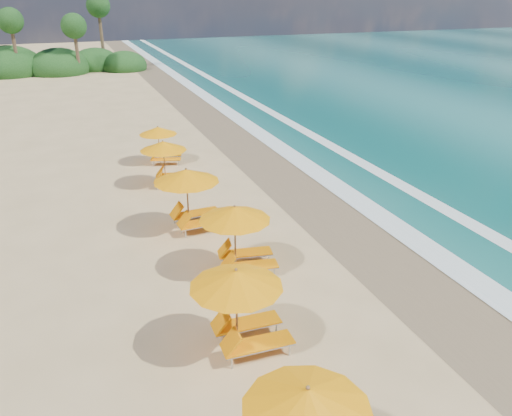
{
  "coord_description": "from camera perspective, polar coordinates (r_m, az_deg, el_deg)",
  "views": [
    {
      "loc": [
        -6.22,
        -16.52,
        8.82
      ],
      "look_at": [
        0.0,
        0.0,
        1.2
      ],
      "focal_mm": 36.2,
      "sensor_mm": 36.0,
      "label": 1
    }
  ],
  "objects": [
    {
      "name": "station_3",
      "position": [
        20.03,
        -7.05,
        1.5
      ],
      "size": [
        2.87,
        2.68,
        2.55
      ],
      "rotation": [
        0.0,
        0.0,
        0.08
      ],
      "color": "olive",
      "rests_on": "ground"
    },
    {
      "name": "ground",
      "position": [
        19.73,
        0.0,
        -3.2
      ],
      "size": [
        160.0,
        160.0,
        0.0
      ],
      "primitive_type": "plane",
      "color": "tan",
      "rests_on": "ground"
    },
    {
      "name": "treeline",
      "position": [
        62.64,
        -24.65,
        14.14
      ],
      "size": [
        25.8,
        8.8,
        9.74
      ],
      "color": "#163D14",
      "rests_on": "ground"
    },
    {
      "name": "station_2",
      "position": [
        16.94,
        -1.72,
        -2.87
      ],
      "size": [
        2.84,
        2.7,
        2.39
      ],
      "rotation": [
        0.0,
        0.0,
        -0.17
      ],
      "color": "olive",
      "rests_on": "ground"
    },
    {
      "name": "station_5",
      "position": [
        28.18,
        -10.38,
        7.16
      ],
      "size": [
        2.55,
        2.47,
        2.04
      ],
      "rotation": [
        0.0,
        0.0,
        -0.27
      ],
      "color": "olive",
      "rests_on": "ground"
    },
    {
      "name": "surf_foam",
      "position": [
        22.74,
        16.0,
        -0.36
      ],
      "size": [
        4.0,
        160.0,
        0.01
      ],
      "color": "white",
      "rests_on": "ground"
    },
    {
      "name": "wet_sand",
      "position": [
        21.33,
        10.11,
        -1.45
      ],
      "size": [
        4.0,
        160.0,
        0.01
      ],
      "primitive_type": "cube",
      "color": "#7E694B",
      "rests_on": "ground"
    },
    {
      "name": "station_1",
      "position": [
        13.4,
        -1.38,
        -10.48
      ],
      "size": [
        2.64,
        2.45,
        2.43
      ],
      "rotation": [
        0.0,
        0.0,
        -0.02
      ],
      "color": "olive",
      "rests_on": "ground"
    },
    {
      "name": "station_4",
      "position": [
        24.83,
        -9.72,
        5.25
      ],
      "size": [
        2.79,
        2.72,
        2.23
      ],
      "rotation": [
        0.0,
        0.0,
        -0.28
      ],
      "color": "olive",
      "rests_on": "ground"
    }
  ]
}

